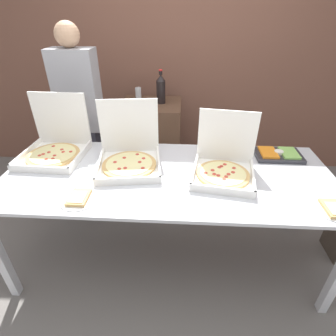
# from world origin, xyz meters

# --- Properties ---
(ground_plane) EXTENTS (16.00, 16.00, 0.00)m
(ground_plane) POSITION_xyz_m (0.00, 0.00, 0.00)
(ground_plane) COLOR slate
(brick_wall_behind) EXTENTS (10.00, 0.06, 2.80)m
(brick_wall_behind) POSITION_xyz_m (0.00, 1.70, 1.40)
(brick_wall_behind) COLOR brown
(brick_wall_behind) RESTS_ON ground_plane
(buffet_table) EXTENTS (2.42, 0.99, 0.87)m
(buffet_table) POSITION_xyz_m (0.00, 0.00, 0.78)
(buffet_table) COLOR silver
(buffet_table) RESTS_ON ground_plane
(pizza_box_near_right) EXTENTS (0.49, 0.50, 0.47)m
(pizza_box_near_right) POSITION_xyz_m (-0.94, 0.24, 0.95)
(pizza_box_near_right) COLOR white
(pizza_box_near_right) RESTS_ON buffet_table
(pizza_box_far_left) EXTENTS (0.52, 0.54, 0.46)m
(pizza_box_far_left) POSITION_xyz_m (-0.31, 0.13, 0.95)
(pizza_box_far_left) COLOR white
(pizza_box_far_left) RESTS_ON buffet_table
(pizza_box_far_right) EXTENTS (0.49, 0.50, 0.43)m
(pizza_box_far_right) POSITION_xyz_m (0.40, 0.03, 0.94)
(pizza_box_far_right) COLOR white
(pizza_box_far_right) RESTS_ON buffet_table
(paper_plate_front_center) EXTENTS (0.22, 0.22, 0.03)m
(paper_plate_front_center) POSITION_xyz_m (1.02, -0.35, 0.88)
(paper_plate_front_center) COLOR white
(paper_plate_front_center) RESTS_ON buffet_table
(paper_plate_front_right) EXTENTS (0.24, 0.24, 0.03)m
(paper_plate_front_right) POSITION_xyz_m (-0.55, -0.33, 0.88)
(paper_plate_front_right) COLOR white
(paper_plate_front_right) RESTS_ON buffet_table
(veggie_tray) EXTENTS (0.37, 0.24, 0.05)m
(veggie_tray) POSITION_xyz_m (0.88, 0.31, 0.89)
(veggie_tray) COLOR #28282D
(veggie_tray) RESTS_ON buffet_table
(sideboard_podium) EXTENTS (0.65, 0.59, 1.04)m
(sideboard_podium) POSITION_xyz_m (-0.25, 1.12, 0.52)
(sideboard_podium) COLOR #4C3323
(sideboard_podium) RESTS_ON ground_plane
(soda_bottle) EXTENTS (0.09, 0.09, 0.34)m
(soda_bottle) POSITION_xyz_m (-0.14, 1.14, 1.19)
(soda_bottle) COLOR black
(soda_bottle) RESTS_ON sideboard_podium
(soda_can_silver) EXTENTS (0.07, 0.07, 0.12)m
(soda_can_silver) POSITION_xyz_m (-0.41, 1.28, 1.10)
(soda_can_silver) COLOR silver
(soda_can_silver) RESTS_ON sideboard_podium
(person_guest_cap) EXTENTS (0.40, 0.22, 1.83)m
(person_guest_cap) POSITION_xyz_m (-0.89, 0.78, 0.96)
(person_guest_cap) COLOR #2D2D38
(person_guest_cap) RESTS_ON ground_plane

